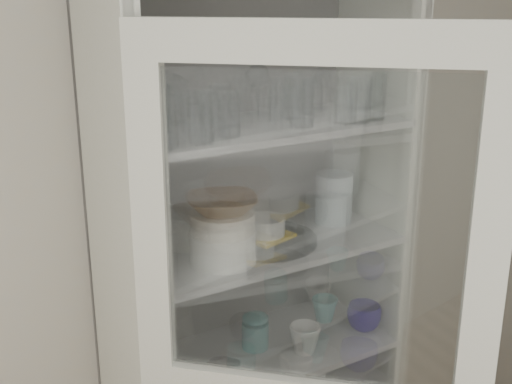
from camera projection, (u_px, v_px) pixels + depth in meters
wall_back at (172, 222)px, 2.20m from camera, size 3.60×0.02×2.60m
pantry_cabinet at (247, 320)px, 2.28m from camera, size 1.00×0.45×2.10m
tumbler_0 at (165, 123)px, 1.67m from camera, size 0.09×0.09×0.14m
tumbler_1 at (229, 115)px, 1.80m from camera, size 0.08×0.08×0.13m
tumbler_2 at (201, 117)px, 1.73m from camera, size 0.09×0.09×0.14m
tumbler_3 at (302, 102)px, 1.94m from camera, size 0.08×0.08×0.15m
tumbler_4 at (346, 100)px, 2.00m from camera, size 0.10×0.10×0.14m
tumbler_5 at (360, 100)px, 2.00m from camera, size 0.09×0.09×0.14m
tumbler_6 at (374, 97)px, 2.05m from camera, size 0.07×0.07×0.14m
tumbler_7 at (192, 111)px, 1.85m from camera, size 0.07×0.07×0.13m
tumbler_8 at (158, 111)px, 1.85m from camera, size 0.07×0.07×0.13m
tumbler_9 at (220, 107)px, 1.91m from camera, size 0.08×0.08×0.13m
tumbler_10 at (292, 96)px, 2.07m from camera, size 0.09×0.09×0.14m
tumbler_11 at (279, 99)px, 2.03m from camera, size 0.07×0.07×0.14m
goblet_0 at (179, 98)px, 1.96m from camera, size 0.07×0.07×0.17m
goblet_1 at (168, 96)px, 1.94m from camera, size 0.08×0.08×0.19m
goblet_2 at (258, 88)px, 2.11m from camera, size 0.08×0.08×0.19m
goblet_3 at (321, 87)px, 2.23m from camera, size 0.07×0.07×0.16m
plate_stack_front at (223, 247)px, 1.96m from camera, size 0.21×0.21×0.10m
plate_stack_back at (192, 224)px, 2.13m from camera, size 0.23×0.23×0.11m
cream_bowl at (222, 222)px, 1.94m from camera, size 0.21×0.21×0.06m
terracotta_bowl at (222, 204)px, 1.92m from camera, size 0.28×0.28×0.05m
glass_platter at (265, 240)px, 2.12m from camera, size 0.36×0.36×0.02m
yellow_trivet at (265, 235)px, 2.12m from camera, size 0.19×0.19×0.01m
white_ramekin at (265, 226)px, 2.11m from camera, size 0.13×0.13×0.06m
grey_bowl_stack at (334, 198)px, 2.29m from camera, size 0.13×0.13×0.18m
mug_blue at (364, 317)px, 2.36m from camera, size 0.14×0.14×0.10m
mug_teal at (325, 309)px, 2.43m from camera, size 0.13×0.13×0.09m
mug_white at (305, 339)px, 2.21m from camera, size 0.12×0.12×0.10m
teal_jar at (255, 333)px, 2.24m from camera, size 0.09×0.09×0.11m
measuring_cups at (221, 369)px, 2.09m from camera, size 0.10×0.10×0.04m
white_canister at (151, 364)px, 2.04m from camera, size 0.12×0.12×0.12m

